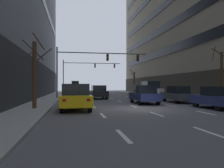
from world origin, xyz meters
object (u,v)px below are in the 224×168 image
Objects in this scene: traffic_signal_0 at (91,62)px; pedestrian_0 at (156,89)px; car_driving_0 at (144,95)px; car_parked_3 at (150,90)px; traffic_signal_1 at (84,69)px; car_parked_1 at (216,98)px; street_tree_2 at (35,73)px; street_tree_0 at (134,82)px; car_parked_2 at (177,94)px; street_tree_1 at (222,75)px; car_driving_2 at (98,92)px; taxi_driving_1 at (75,97)px.

traffic_signal_0 reaches higher than pedestrian_0.
pedestrian_0 is at bearing 64.67° from car_driving_0.
traffic_signal_1 reaches higher than car_parked_3.
car_parked_3 reaches higher than car_parked_1.
street_tree_0 is at bearing 62.01° from street_tree_2.
traffic_signal_1 is at bearing 110.92° from car_parked_3.
car_parked_1 reaches higher than car_parked_2.
car_parked_1 is 18.45m from pedestrian_0.
street_tree_0 reaches higher than car_parked_3.
street_tree_0 is (2.03, 28.40, 1.55)m from car_parked_1.
street_tree_0 reaches higher than car_driving_0.
traffic_signal_0 reaches higher than street_tree_0.
car_driving_0 is 28.51m from traffic_signal_1.
traffic_signal_1 is at bearing 107.22° from street_tree_1.
traffic_signal_1 is at bearing 98.07° from car_driving_0.
pedestrian_0 is at bearing 61.23° from car_parked_3.
car_driving_2 is 2.59× the size of pedestrian_0.
street_tree_0 is at bearing 85.91° from car_parked_1.
car_parked_2 is 28.49m from traffic_signal_1.
car_parked_3 is 0.39× the size of traffic_signal_0.
car_parked_1 is at bearing -62.96° from car_driving_2.
taxi_driving_1 is 10.85m from car_parked_2.
traffic_signal_0 is at bearing 114.79° from car_driving_0.
traffic_signal_1 reaches higher than street_tree_1.
traffic_signal_0 is 6.73× the size of pedestrian_0.
traffic_signal_0 is 2.34× the size of street_tree_1.
traffic_signal_0 is 11.68m from pedestrian_0.
traffic_signal_0 is (-7.61, 13.89, 3.80)m from car_parked_1.
car_driving_0 is at bearing 152.72° from street_tree_1.
street_tree_2 is (-12.35, -12.06, 1.39)m from car_parked_3.
traffic_signal_0 is at bearing -157.00° from pedestrian_0.
car_parked_2 is at bearing 20.23° from street_tree_2.
pedestrian_0 is (15.02, 16.92, -1.34)m from street_tree_2.
traffic_signal_1 reaches higher than car_parked_1.
street_tree_1 is at bearing 3.59° from street_tree_2.
car_parked_1 is 0.35× the size of traffic_signal_1.
pedestrian_0 is at bearing -55.46° from traffic_signal_1.
street_tree_0 is (9.64, 14.51, -2.25)m from traffic_signal_0.
car_parked_2 is 12.66m from pedestrian_0.
traffic_signal_0 reaches higher than street_tree_2.
traffic_signal_0 is 19.15m from traffic_signal_1.
car_parked_1 is 16.29m from traffic_signal_0.
car_parked_3 is at bearing 90.01° from car_parked_2.
traffic_signal_1 is 2.46× the size of street_tree_1.
traffic_signal_1 is (-7.51, 33.04, 4.24)m from car_parked_1.
traffic_signal_0 is 13.59m from street_tree_2.
taxi_driving_1 is 32.32m from traffic_signal_1.
car_parked_3 is at bearing 1.47° from car_driving_2.
taxi_driving_1 is 21.19m from pedestrian_0.
car_driving_2 is at bearing 64.75° from street_tree_2.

